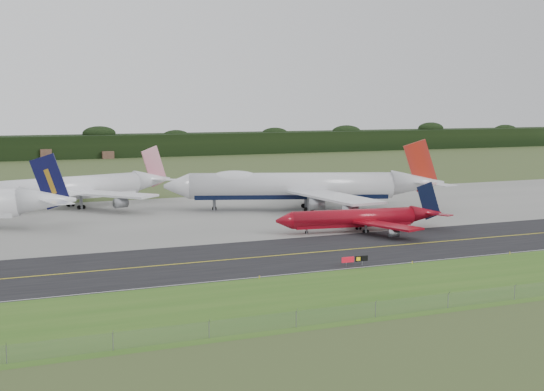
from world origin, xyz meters
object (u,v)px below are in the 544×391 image
(jet_ba_747, at_px, (301,186))
(jet_star_tail, at_px, (75,188))
(jet_red_737, at_px, (362,218))
(taxiway_sign, at_px, (355,259))

(jet_ba_747, xyz_separation_m, jet_star_tail, (-56.53, 28.59, -1.10))
(jet_ba_747, distance_m, jet_star_tail, 63.36)
(jet_ba_747, xyz_separation_m, jet_red_737, (-1.76, -36.44, -3.57))
(jet_star_tail, bearing_deg, taxiway_sign, -70.07)
(jet_ba_747, height_order, taxiway_sign, jet_ba_747)
(jet_red_737, xyz_separation_m, taxiway_sign, (-19.61, -31.91, -1.80))
(jet_ba_747, relative_size, taxiway_sign, 14.28)
(jet_red_737, distance_m, taxiway_sign, 37.50)
(jet_red_737, height_order, taxiway_sign, jet_red_737)
(jet_red_737, xyz_separation_m, jet_star_tail, (-54.76, 65.04, 2.47))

